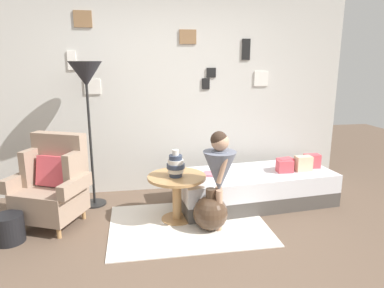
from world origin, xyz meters
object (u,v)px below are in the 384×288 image
(vase_striped, at_px, (176,165))
(book_on_daybed, at_px, (214,174))
(person_child, at_px, (219,168))
(magazine_basket, at_px, (9,229))
(demijohn_near, at_px, (210,213))
(side_table, at_px, (177,188))
(daybed, at_px, (254,187))
(armchair, at_px, (53,184))
(floor_lamp, at_px, (86,81))

(vase_striped, height_order, book_on_daybed, vase_striped)
(person_child, relative_size, magazine_basket, 3.74)
(vase_striped, distance_m, demijohn_near, 0.62)
(book_on_daybed, relative_size, magazine_basket, 0.79)
(vase_striped, xyz_separation_m, magazine_basket, (-1.66, -0.18, -0.50))
(vase_striped, bearing_deg, magazine_basket, -173.81)
(side_table, relative_size, demijohn_near, 1.41)
(daybed, distance_m, side_table, 1.08)
(armchair, relative_size, floor_lamp, 0.56)
(vase_striped, xyz_separation_m, book_on_daybed, (0.49, 0.31, -0.23))
(vase_striped, bearing_deg, demijohn_near, -37.63)
(side_table, relative_size, vase_striped, 2.14)
(floor_lamp, height_order, demijohn_near, floor_lamp)
(daybed, height_order, vase_striped, vase_striped)
(armchair, bearing_deg, magazine_basket, -134.47)
(side_table, distance_m, demijohn_near, 0.46)
(daybed, distance_m, book_on_daybed, 0.58)
(armchair, xyz_separation_m, person_child, (1.71, -0.44, 0.22))
(book_on_daybed, bearing_deg, vase_striped, -148.08)
(book_on_daybed, bearing_deg, magazine_basket, -167.27)
(magazine_basket, bearing_deg, floor_lamp, 48.03)
(floor_lamp, xyz_separation_m, book_on_daybed, (1.43, -0.32, -1.08))
(book_on_daybed, height_order, demijohn_near, demijohn_near)
(daybed, xyz_separation_m, vase_striped, (-1.02, -0.35, 0.44))
(floor_lamp, relative_size, book_on_daybed, 7.83)
(vase_striped, xyz_separation_m, person_child, (0.42, -0.25, 0.02))
(daybed, relative_size, vase_striped, 6.64)
(vase_striped, relative_size, floor_lamp, 0.17)
(side_table, xyz_separation_m, vase_striped, (-0.01, -0.02, 0.26))
(vase_striped, bearing_deg, armchair, 171.89)
(side_table, distance_m, vase_striped, 0.26)
(book_on_daybed, relative_size, demijohn_near, 0.49)
(armchair, height_order, book_on_daybed, armchair)
(daybed, distance_m, vase_striped, 1.17)
(floor_lamp, bearing_deg, side_table, -32.27)
(side_table, bearing_deg, floor_lamp, 147.73)
(armchair, height_order, floor_lamp, floor_lamp)
(daybed, height_order, floor_lamp, floor_lamp)
(person_child, bearing_deg, magazine_basket, 177.94)
(side_table, xyz_separation_m, book_on_daybed, (0.48, 0.28, 0.04))
(vase_striped, xyz_separation_m, demijohn_near, (0.33, -0.25, -0.46))
(magazine_basket, bearing_deg, book_on_daybed, 12.73)
(floor_lamp, distance_m, person_child, 1.81)
(side_table, height_order, person_child, person_child)
(daybed, distance_m, person_child, 0.97)
(armchair, bearing_deg, daybed, 4.00)
(book_on_daybed, bearing_deg, floor_lamp, 167.51)
(vase_striped, bearing_deg, floor_lamp, 146.43)
(side_table, distance_m, magazine_basket, 1.70)
(side_table, distance_m, person_child, 0.56)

